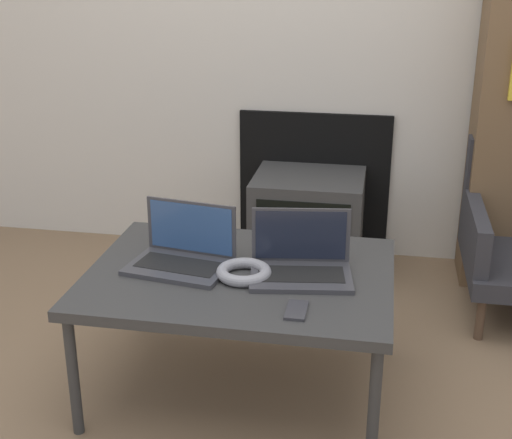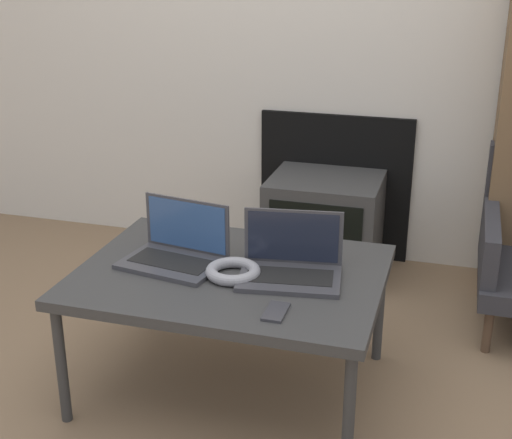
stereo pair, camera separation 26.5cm
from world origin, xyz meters
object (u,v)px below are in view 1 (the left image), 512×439
laptop_left (183,253)px  phone (296,310)px  tv (308,223)px  headphones (244,272)px  laptop_right (301,262)px

laptop_left → phone: laptop_left is taller
laptop_left → tv: laptop_left is taller
headphones → phone: 0.29m
laptop_left → phone: (0.43, -0.27, -0.04)m
laptop_right → tv: (-0.09, 1.05, -0.27)m
laptop_left → headphones: bearing=-6.1°
laptop_left → tv: 1.13m
laptop_right → phone: 0.27m
laptop_right → phone: size_ratio=3.01×
headphones → phone: bearing=-45.3°
phone → laptop_right: bearing=94.4°
phone → laptop_left: bearing=148.1°
headphones → phone: size_ratio=1.52×
tv → phone: bearing=-85.2°
laptop_left → headphones: 0.23m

